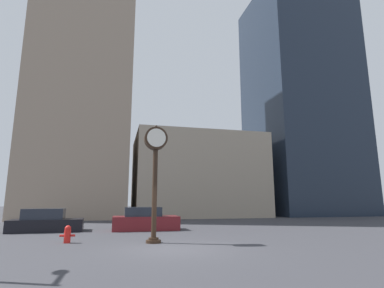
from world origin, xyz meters
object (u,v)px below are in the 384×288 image
fire_hydrant_near (68,234)px  car_black (46,222)px  car_maroon (145,220)px  street_clock (155,160)px

fire_hydrant_near → car_black: bearing=110.0°
car_maroon → fire_hydrant_near: (-3.76, -5.01, -0.22)m
car_black → car_maroon: bearing=-8.5°
street_clock → car_black: size_ratio=1.26×
street_clock → fire_hydrant_near: bearing=166.5°
car_maroon → fire_hydrant_near: 6.27m
street_clock → car_black: (-5.63, 6.41, -3.05)m
car_black → fire_hydrant_near: bearing=-73.3°
street_clock → fire_hydrant_near: size_ratio=7.11×
street_clock → car_black: street_clock is taller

